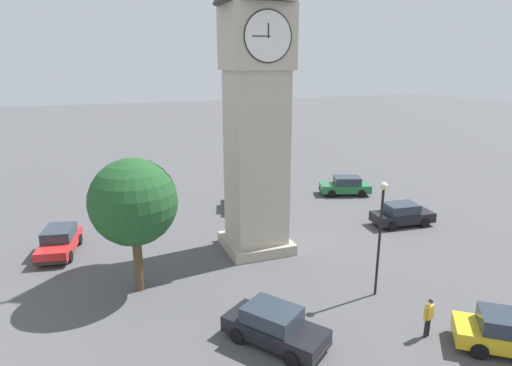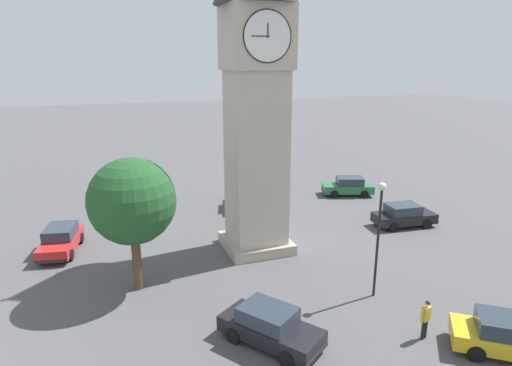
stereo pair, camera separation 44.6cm
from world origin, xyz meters
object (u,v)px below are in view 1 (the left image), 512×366
Objects in this scene: clock_tower at (256,54)px; car_blue_kerb at (511,334)px; car_red_corner at (239,198)px; car_white_side at (60,241)px; car_green_alley at (345,186)px; car_silver_kerb at (402,214)px; tree at (133,202)px; lamp_post at (381,222)px; car_black_far at (274,326)px; pedestrian at (429,314)px.

car_blue_kerb is at bearing 114.52° from clock_tower.
car_red_corner is 1.01× the size of car_white_side.
car_blue_kerb is 22.87m from car_white_side.
car_red_corner is 1.00× the size of car_green_alley.
clock_tower is at bearing 0.01° from car_silver_kerb.
car_red_corner is at bearing -0.20° from car_green_alley.
car_green_alley is (-5.11, -19.93, 0.00)m from car_blue_kerb.
clock_tower reaches higher than tree.
lamp_post is at bearing 44.66° from car_silver_kerb.
clock_tower is at bearing -106.24° from car_black_far.
tree reaches higher than car_red_corner.
lamp_post is (2.27, -5.39, 2.92)m from car_blue_kerb.
car_red_corner is 14.99m from lamp_post.
pedestrian is (-1.91, 18.09, 0.25)m from car_red_corner.
clock_tower is 15.41m from car_white_side.
car_black_far is (8.26, -3.66, 0.00)m from car_blue_kerb.
pedestrian is at bearing 142.52° from tree.
car_white_side is (10.90, -3.26, -10.39)m from clock_tower.
clock_tower is 15.06m from pedestrian.
car_silver_kerb is 10.50m from lamp_post.
clock_tower is 10.06m from tree.
car_white_side is at bearing -56.75° from tree.
car_silver_kerb is 2.53× the size of pedestrian.
pedestrian is (7.42, 18.06, 0.25)m from car_green_alley.
car_black_far is at bearing 73.76° from clock_tower.
lamp_post is at bearing -67.15° from car_blue_kerb.
car_silver_kerb is 0.77× the size of lamp_post.
car_silver_kerb is 12.83m from pedestrian.
lamp_post reaches higher than car_red_corner.
car_silver_kerb is at bearing -111.45° from car_blue_kerb.
car_white_side is at bearing 18.86° from car_red_corner.
car_white_side is at bearing -43.49° from car_blue_kerb.
lamp_post is (-0.04, -3.52, 2.67)m from pedestrian.
clock_tower is 4.45× the size of car_blue_kerb.
tree is (4.48, -6.21, 3.71)m from car_black_far.
clock_tower reaches higher than car_blue_kerb.
lamp_post is (-10.47, 4.48, -0.79)m from tree.
car_green_alley is 16.57m from lamp_post.
tree is 1.17× the size of lamp_post.
car_green_alley is at bearing -112.34° from pedestrian.
car_green_alley is at bearing -150.59° from tree.
clock_tower reaches higher than pedestrian.
pedestrian reaches higher than car_white_side.
car_blue_kerb is 20.41m from car_red_corner.
clock_tower is 4.47× the size of car_silver_kerb.
tree is at bearing 123.25° from car_white_side.
car_silver_kerb is at bearing -124.23° from pedestrian.
clock_tower is at bearing -159.70° from tree.
pedestrian is (2.31, -1.87, 0.25)m from car_blue_kerb.
car_black_far is 2.57× the size of pedestrian.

